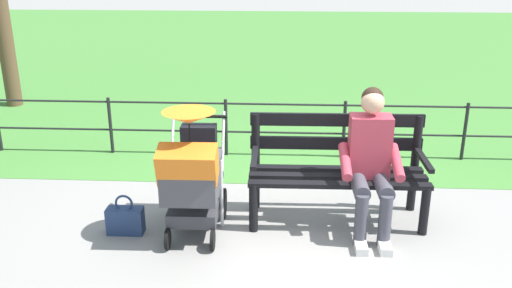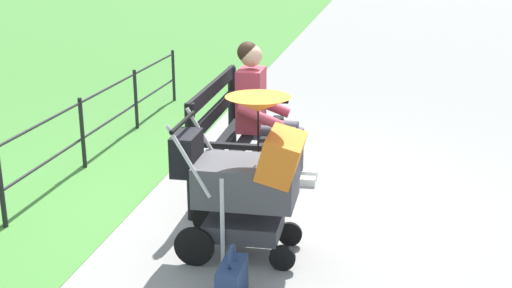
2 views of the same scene
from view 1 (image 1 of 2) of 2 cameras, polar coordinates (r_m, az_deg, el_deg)
The scene contains 7 objects.
ground_plane at distance 5.21m, azimuth 2.80°, elevation -7.83°, with size 60.00×60.00×0.00m, color gray.
grass_lawn at distance 13.63m, azimuth 3.13°, elevation 9.71°, with size 40.00×16.00×0.01m, color #478438.
park_bench at distance 5.12m, azimuth 8.32°, elevation -2.07°, with size 1.61×0.62×0.96m.
person_on_bench at distance 4.89m, azimuth 11.75°, elevation -1.45°, with size 0.54×0.74×1.28m.
stroller at distance 4.76m, azimuth -6.54°, elevation -2.83°, with size 0.52×0.90×1.15m.
handbag at distance 5.07m, azimuth -13.31°, elevation -7.62°, with size 0.32×0.14×0.37m.
park_fence at distance 6.57m, azimuth 2.99°, elevation 2.15°, with size 7.07×0.04×0.70m.
Camera 1 is at (0.00, 4.61, 2.43)m, focal length 38.83 mm.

